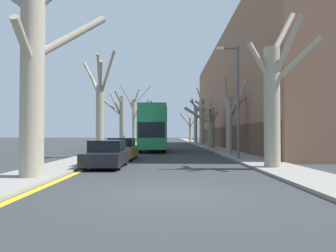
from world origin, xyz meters
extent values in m
plane|color=#2B2D30|center=(0.00, 0.00, 0.00)|extent=(300.00, 300.00, 0.00)
cube|color=gray|center=(-5.29, 50.00, 0.06)|extent=(2.41, 120.00, 0.12)
cube|color=gray|center=(5.29, 50.00, 0.06)|extent=(2.41, 120.00, 0.12)
cube|color=#93664C|center=(11.50, 33.32, 6.79)|extent=(10.00, 48.50, 13.57)
cube|color=brown|center=(6.48, 33.32, 1.25)|extent=(0.12, 47.53, 2.50)
cube|color=yellow|center=(-3.91, 50.00, 0.00)|extent=(0.24, 120.00, 0.01)
cylinder|color=gray|center=(-4.95, 2.91, 3.62)|extent=(0.85, 0.85, 7.23)
cylinder|color=gray|center=(-4.93, 2.13, 4.79)|extent=(0.34, 1.76, 1.52)
cylinder|color=gray|center=(-3.85, 3.85, 5.54)|extent=(2.54, 2.23, 2.35)
cylinder|color=gray|center=(-4.81, 14.18, 2.56)|extent=(0.56, 0.56, 5.13)
cylinder|color=gray|center=(-5.20, 14.48, 5.05)|extent=(1.03, 0.86, 1.80)
cylinder|color=gray|center=(-4.56, 13.10, 5.57)|extent=(0.71, 2.33, 1.84)
cylinder|color=gray|center=(-4.23, 13.69, 5.85)|extent=(1.43, 1.25, 3.22)
cylinder|color=gray|center=(-5.59, 15.01, 5.81)|extent=(1.80, 1.90, 2.73)
cylinder|color=gray|center=(-4.74, 13.42, 5.88)|extent=(0.37, 1.71, 2.45)
cylinder|color=gray|center=(-4.85, 25.64, 2.85)|extent=(0.55, 0.55, 5.70)
cylinder|color=gray|center=(-5.15, 25.12, 5.47)|extent=(0.83, 1.26, 1.56)
cylinder|color=gray|center=(-5.50, 25.81, 4.74)|extent=(1.51, 0.57, 2.86)
cylinder|color=gray|center=(-5.83, 25.26, 4.47)|extent=(2.13, 0.98, 1.86)
cylinder|color=gray|center=(-4.80, 37.16, 3.29)|extent=(0.48, 0.48, 6.57)
cylinder|color=gray|center=(-4.42, 36.85, 6.94)|extent=(0.99, 0.84, 2.18)
cylinder|color=gray|center=(-5.06, 36.69, 5.45)|extent=(0.73, 1.15, 1.65)
cylinder|color=gray|center=(-3.67, 37.63, 7.25)|extent=(2.45, 1.15, 2.95)
cylinder|color=gray|center=(-3.72, 36.91, 5.39)|extent=(2.32, 0.69, 2.23)
cylinder|color=gray|center=(-5.68, 36.87, 6.90)|extent=(1.95, 0.79, 3.30)
cylinder|color=gray|center=(-5.01, 47.64, 2.68)|extent=(0.77, 0.77, 5.35)
cylinder|color=gray|center=(-5.69, 47.63, 6.29)|extent=(1.61, 0.29, 2.81)
cylinder|color=gray|center=(-3.90, 47.51, 6.05)|extent=(2.45, 0.54, 2.95)
cylinder|color=gray|center=(-5.14, 47.13, 4.32)|extent=(0.59, 1.30, 1.75)
cylinder|color=gray|center=(-4.82, 59.74, 3.40)|extent=(0.63, 0.63, 6.80)
cylinder|color=gray|center=(-4.08, 59.44, 5.44)|extent=(1.68, 0.85, 1.16)
cylinder|color=gray|center=(-4.86, 60.83, 7.35)|extent=(0.29, 2.33, 2.13)
cylinder|color=gray|center=(-4.51, 60.35, 4.99)|extent=(0.90, 1.48, 2.04)
cylinder|color=gray|center=(4.98, 6.50, 2.90)|extent=(0.76, 0.76, 5.81)
cylinder|color=gray|center=(4.42, 6.37, 5.01)|extent=(1.41, 0.56, 1.98)
cylinder|color=gray|center=(5.94, 5.95, 5.01)|extent=(2.21, 1.42, 2.15)
cylinder|color=gray|center=(5.73, 7.10, 6.62)|extent=(1.82, 1.54, 2.61)
cylinder|color=gray|center=(5.51, 5.98, 5.58)|extent=(1.40, 1.39, 3.07)
cylinder|color=gray|center=(4.97, 17.33, 2.33)|extent=(0.49, 0.49, 4.65)
cylinder|color=gray|center=(5.67, 17.69, 4.01)|extent=(1.61, 0.93, 2.78)
cylinder|color=gray|center=(5.50, 16.58, 4.43)|extent=(1.29, 1.71, 2.82)
cylinder|color=gray|center=(5.91, 17.88, 4.19)|extent=(2.07, 1.30, 2.02)
cylinder|color=gray|center=(4.69, 16.84, 5.10)|extent=(0.77, 1.19, 2.05)
cylinder|color=gray|center=(4.85, 18.35, 4.31)|extent=(0.42, 2.20, 3.22)
cylinder|color=gray|center=(5.06, 28.97, 2.42)|extent=(0.76, 0.76, 4.85)
cylinder|color=gray|center=(4.10, 29.08, 4.06)|extent=(2.12, 0.51, 1.90)
cylinder|color=gray|center=(4.84, 27.94, 3.78)|extent=(0.73, 2.28, 1.79)
cylinder|color=gray|center=(4.19, 29.56, 4.95)|extent=(2.01, 1.49, 1.58)
cylinder|color=gray|center=(3.50, 28.98, 3.79)|extent=(3.25, 0.29, 2.08)
cylinder|color=gray|center=(5.48, 29.13, 3.54)|extent=(1.16, 0.65, 1.77)
cylinder|color=gray|center=(5.00, 39.30, 3.42)|extent=(0.65, 0.65, 6.84)
cylinder|color=gray|center=(4.75, 40.37, 7.63)|extent=(0.75, 2.36, 2.55)
cylinder|color=gray|center=(3.85, 40.25, 4.97)|extent=(2.53, 2.17, 1.97)
cylinder|color=gray|center=(5.74, 39.72, 5.33)|extent=(1.75, 1.14, 2.02)
cylinder|color=gray|center=(4.10, 38.78, 5.72)|extent=(2.02, 1.30, 1.83)
cylinder|color=gray|center=(5.03, 50.13, 3.44)|extent=(0.63, 0.63, 6.89)
cylinder|color=gray|center=(5.04, 51.24, 5.01)|extent=(0.23, 2.39, 2.52)
cylinder|color=gray|center=(5.36, 49.88, 6.04)|extent=(0.95, 0.79, 1.85)
cylinder|color=gray|center=(5.89, 49.15, 6.70)|extent=(1.97, 2.22, 2.76)
cylinder|color=gray|center=(4.63, 49.39, 7.02)|extent=(1.09, 1.73, 2.18)
cylinder|color=gray|center=(5.67, 50.28, 5.07)|extent=(1.51, 0.56, 2.11)
cylinder|color=gray|center=(4.81, 61.05, 2.58)|extent=(0.51, 0.51, 5.16)
cylinder|color=gray|center=(3.85, 61.38, 4.56)|extent=(2.12, 0.88, 2.74)
cylinder|color=gray|center=(5.43, 60.38, 4.35)|extent=(1.47, 1.56, 2.42)
cylinder|color=gray|center=(3.73, 60.74, 4.74)|extent=(2.34, 0.82, 3.17)
cylinder|color=gray|center=(4.29, 61.50, 5.93)|extent=(1.27, 1.14, 2.63)
cylinder|color=gray|center=(5.62, 61.94, 4.11)|extent=(1.84, 2.00, 2.36)
cube|color=#1E7F47|center=(-1.35, 23.48, 1.56)|extent=(2.52, 10.30, 2.43)
cube|color=#1E7F47|center=(-1.35, 23.48, 3.50)|extent=(2.47, 10.09, 1.44)
cube|color=#1A6C3C|center=(-1.35, 23.48, 4.28)|extent=(2.47, 10.09, 0.12)
cube|color=black|center=(-1.35, 23.48, 2.03)|extent=(2.55, 9.06, 1.26)
cube|color=black|center=(-1.35, 23.48, 3.57)|extent=(2.55, 9.06, 1.10)
cube|color=black|center=(-1.35, 18.35, 2.03)|extent=(2.26, 0.06, 1.33)
cylinder|color=black|center=(-2.43, 20.39, 0.51)|extent=(0.30, 1.01, 1.01)
cylinder|color=black|center=(-0.26, 20.39, 0.51)|extent=(0.30, 1.01, 1.01)
cylinder|color=black|center=(-2.43, 26.36, 0.51)|extent=(0.30, 1.01, 1.01)
cylinder|color=black|center=(-0.26, 26.36, 0.51)|extent=(0.30, 1.01, 1.01)
cube|color=black|center=(-3.04, 7.30, 0.48)|extent=(1.78, 4.14, 0.61)
cube|color=black|center=(-3.04, 7.55, 1.07)|extent=(1.57, 2.15, 0.57)
cylinder|color=black|center=(-3.83, 6.06, 0.34)|extent=(0.20, 0.67, 0.67)
cylinder|color=black|center=(-2.26, 6.06, 0.34)|extent=(0.20, 0.67, 0.67)
cylinder|color=black|center=(-3.83, 8.54, 0.34)|extent=(0.20, 0.67, 0.67)
cylinder|color=black|center=(-2.26, 8.54, 0.34)|extent=(0.20, 0.67, 0.67)
cube|color=olive|center=(-3.04, 12.57, 0.52)|extent=(1.77, 4.30, 0.68)
cube|color=black|center=(-3.04, 12.83, 1.14)|extent=(1.56, 2.23, 0.56)
cylinder|color=black|center=(-3.82, 11.28, 0.33)|extent=(0.20, 0.67, 0.67)
cylinder|color=black|center=(-2.27, 11.28, 0.33)|extent=(0.20, 0.67, 0.67)
cylinder|color=black|center=(-3.82, 13.86, 0.33)|extent=(0.20, 0.67, 0.67)
cylinder|color=black|center=(-2.27, 13.86, 0.33)|extent=(0.20, 0.67, 0.67)
cylinder|color=#4C4F54|center=(4.45, 11.51, 3.62)|extent=(0.16, 0.16, 7.25)
cylinder|color=#4C4F54|center=(3.90, 11.51, 7.10)|extent=(1.10, 0.11, 0.11)
cube|color=beige|center=(3.35, 11.51, 7.10)|extent=(0.44, 0.20, 0.16)
camera|label=1|loc=(0.03, -9.05, 1.67)|focal=35.00mm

